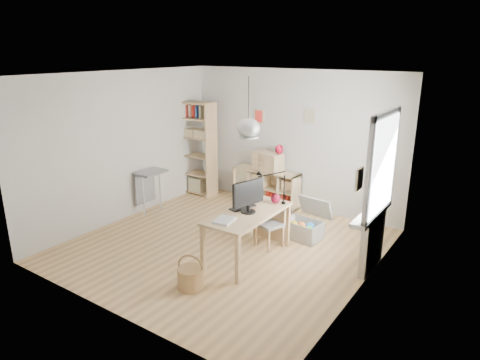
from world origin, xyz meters
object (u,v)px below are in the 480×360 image
Objects in this scene: tall_bookshelf at (197,145)px; drawer_chest at (268,161)px; chair at (272,221)px; desk at (248,218)px; storage_chest at (305,226)px; monitor at (248,195)px; cube_shelf at (266,189)px.

drawer_chest is (1.62, 0.24, -0.18)m from tall_bookshelf.
tall_bookshelf is 3.07m from chair.
storage_chest is (0.39, 1.17, -0.45)m from desk.
storage_chest is 1.83m from drawer_chest.
desk is 2.05× the size of chair.
desk is 2.73× the size of monitor.
drawer_chest is at bearing 129.35° from monitor.
desk reaches higher than cube_shelf.
cube_shelf is 2.18× the size of drawer_chest.
cube_shelf is at bearing 114.61° from desk.
tall_bookshelf is at bearing 169.81° from chair.
chair is 0.85m from monitor.
drawer_chest is (-1.35, 1.02, 0.69)m from storage_chest.
tall_bookshelf is 2.73× the size of chair.
cube_shelf is 1.77m from storage_chest.
drawer_chest is (-0.97, 2.19, 0.25)m from desk.
tall_bookshelf reaches higher than drawer_chest.
tall_bookshelf is at bearing -156.33° from drawer_chest.
desk is 1.31m from storage_chest.
drawer_chest is (0.06, -0.04, 0.60)m from cube_shelf.
storage_chest is 1.48m from monitor.
cube_shelf is 0.70× the size of tall_bookshelf.
desk reaches higher than chair.
cube_shelf is 1.88× the size of storage_chest.
cube_shelf is 2.57m from monitor.
storage_chest is at bearing -36.99° from cube_shelf.
monitor is (2.60, -1.96, -0.07)m from tall_bookshelf.
chair is 0.99× the size of storage_chest.
desk is at bearing -80.91° from chair.
chair is 1.34× the size of monitor.
tall_bookshelf is at bearing 158.34° from monitor.
storage_chest is (2.97, -0.78, -0.88)m from tall_bookshelf.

